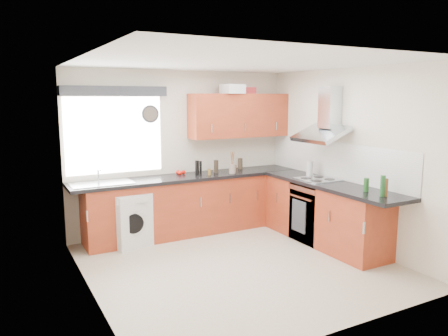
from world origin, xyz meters
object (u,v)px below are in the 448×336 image
oven (316,212)px  washing_machine (128,219)px  extractor_hood (325,120)px  upper_cabinets (239,116)px

oven → washing_machine: bearing=156.3°
extractor_hood → upper_cabinets: (-0.65, 1.33, 0.03)m
extractor_hood → upper_cabinets: size_ratio=0.46×
oven → extractor_hood: size_ratio=1.09×
oven → washing_machine: 2.73m
extractor_hood → washing_machine: bearing=157.1°
oven → washing_machine: (-2.50, 1.10, -0.05)m
extractor_hood → upper_cabinets: 1.48m
oven → extractor_hood: (0.10, -0.00, 1.34)m
upper_cabinets → washing_machine: upper_cabinets is taller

